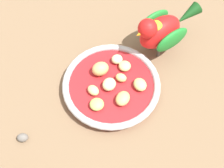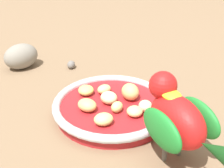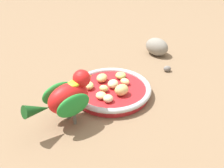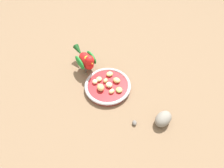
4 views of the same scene
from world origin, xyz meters
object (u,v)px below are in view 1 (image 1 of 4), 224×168
Objects in this scene: apple_piece_8 at (123,98)px; apple_piece_5 at (125,66)px; feeding_bowl at (111,86)px; apple_piece_0 at (93,90)px; apple_piece_2 at (140,83)px; apple_piece_3 at (100,69)px; apple_piece_7 at (121,78)px; pebble_0 at (23,138)px; apple_piece_1 at (109,84)px; apple_piece_4 at (97,104)px; apple_piece_6 at (116,59)px; parrot at (161,30)px.

apple_piece_5 is at bearing 175.79° from apple_piece_8.
feeding_bowl is 0.05m from apple_piece_0.
apple_piece_2 is 0.10m from apple_piece_3.
pebble_0 is (0.13, -0.21, -0.02)m from apple_piece_7.
apple_piece_7 is 0.05m from apple_piece_8.
apple_piece_1 and apple_piece_8 have the same top height.
apple_piece_4 is 1.24× the size of apple_piece_7.
apple_piece_0 is at bearing -108.41° from apple_piece_8.
apple_piece_3 is at bearing -151.79° from apple_piece_1.
pebble_0 is (0.10, -0.15, -0.02)m from apple_piece_0.
apple_piece_1 is 1.14× the size of apple_piece_5.
apple_piece_6 is (-0.07, 0.02, -0.00)m from apple_piece_1.
apple_piece_3 is 1.37× the size of apple_piece_5.
apple_piece_5 is at bearing 48.53° from apple_piece_6.
feeding_bowl is at bearing 140.54° from apple_piece_1.
apple_piece_6 is 0.05m from apple_piece_7.
apple_piece_1 is at bearing 112.88° from apple_piece_0.
apple_piece_0 is at bearing -15.88° from apple_piece_3.
apple_piece_3 is at bearing -77.66° from apple_piece_5.
apple_piece_4 reaches higher than pebble_0.
apple_piece_3 is at bearing -110.79° from apple_piece_2.
feeding_bowl reaches higher than pebble_0.
apple_piece_7 is (-0.07, 0.05, 0.00)m from apple_piece_4.
apple_piece_7 is 1.06× the size of pebble_0.
apple_piece_7 is 0.15× the size of parrot.
apple_piece_5 is (-0.04, 0.03, 0.01)m from feeding_bowl.
feeding_bowl is 0.17m from parrot.
apple_piece_6 reaches higher than apple_piece_0.
apple_piece_5 is (-0.06, 0.07, -0.00)m from apple_piece_0.
apple_piece_8 is at bearing 39.15° from apple_piece_1.
apple_piece_5 is 0.03m from apple_piece_6.
apple_piece_0 is 0.11m from apple_piece_2.
apple_piece_8 is (0.04, 0.03, -0.00)m from apple_piece_1.
parrot is 7.18× the size of pebble_0.
apple_piece_0 is 0.85× the size of apple_piece_2.
apple_piece_6 is at bearing 130.20° from apple_piece_3.
apple_piece_0 is 0.18m from pebble_0.
feeding_bowl is at bearing 38.36° from apple_piece_3.
apple_piece_8 reaches higher than apple_piece_6.
apple_piece_4 is at bearing -60.84° from apple_piece_2.
apple_piece_3 is 0.05m from apple_piece_7.
apple_piece_1 is at bearing -140.85° from apple_piece_8.
apple_piece_3 is 1.65× the size of pebble_0.
apple_piece_8 is (0.07, 0.05, -0.00)m from apple_piece_3.
apple_piece_4 is 0.18× the size of parrot.
parrot is (-0.17, 0.15, 0.05)m from apple_piece_4.
apple_piece_3 reaches higher than apple_piece_4.
apple_piece_1 is 0.06m from apple_piece_5.
apple_piece_8 reaches higher than apple_piece_2.
apple_piece_7 is at bearing 141.36° from apple_piece_4.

